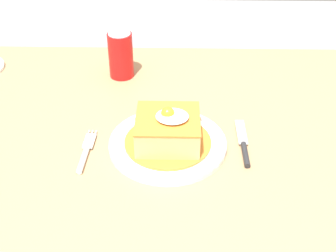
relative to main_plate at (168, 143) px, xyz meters
name	(u,v)px	position (x,y,z in m)	size (l,w,h in m)	color
dining_table	(165,166)	(-0.01, 0.05, -0.11)	(1.41, 0.89, 0.73)	#A87F56
main_plate	(168,143)	(0.00, 0.00, 0.00)	(0.25, 0.25, 0.02)	white
sandwich_meal	(168,131)	(0.00, 0.00, 0.03)	(0.19, 0.19, 0.09)	orange
fork	(85,154)	(-0.17, -0.04, 0.00)	(0.02, 0.14, 0.01)	silver
knife	(244,147)	(0.16, -0.01, 0.00)	(0.02, 0.17, 0.01)	#262628
soda_can	(121,55)	(-0.13, 0.31, 0.05)	(0.07, 0.07, 0.12)	red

